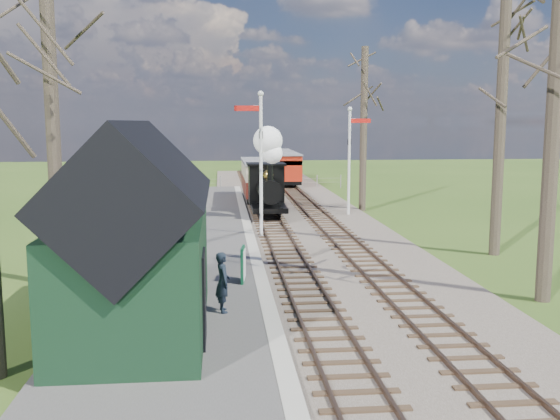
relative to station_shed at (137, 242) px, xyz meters
The scene contains 19 objects.
ground 6.29m from the station_shed, 42.94° to the right, with size 140.00×140.00×0.00m, color #345219.
distant_hills 63.40m from the station_shed, 84.61° to the left, with size 114.40×48.00×22.02m.
ballast_bed 18.98m from the station_shed, 72.73° to the left, with size 8.00×60.00×0.10m, color brown.
track_near 18.63m from the station_shed, 76.57° to the left, with size 1.60×60.00×0.15m.
track_far 19.40m from the station_shed, 69.04° to the left, with size 1.60×60.00×0.15m.
platform 10.26m from the station_shed, 85.44° to the left, with size 5.00×44.00×0.20m, color #474442.
coping_strip 10.69m from the station_shed, 72.79° to the left, with size 0.40×44.00×0.21m, color #B2AD9E.
station_shed is the anchor object (origin of this frame).
semaphore_near 12.58m from the station_shed, 73.62° to the left, with size 1.22×0.24×6.22m.
semaphore_far 20.01m from the station_shed, 64.28° to the left, with size 1.22×0.24×5.72m.
bare_trees 8.81m from the station_shed, 47.30° to the left, with size 15.51×22.39×12.00m.
fence_line 32.38m from the station_shed, 81.83° to the left, with size 12.60×0.08×1.00m.
locomotive 18.08m from the station_shed, 76.28° to the left, with size 1.82×4.25×4.55m.
coach 24.02m from the station_shed, 79.69° to the left, with size 2.12×7.28×2.24m.
red_carriage_a 33.87m from the station_shed, 78.25° to the left, with size 1.96×4.86×2.06m.
red_carriage_b 39.27m from the station_shed, 79.88° to the left, with size 1.96×4.86×2.06m.
sign_board 5.07m from the station_shed, 58.33° to the left, with size 0.18×0.73×1.07m.
bench 2.11m from the station_shed, 40.53° to the right, with size 0.57×1.52×0.85m.
person 2.62m from the station_shed, 32.15° to the left, with size 0.56×0.37×1.53m, color black.
Camera 1 is at (-2.39, -10.07, 4.95)m, focal length 40.00 mm.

